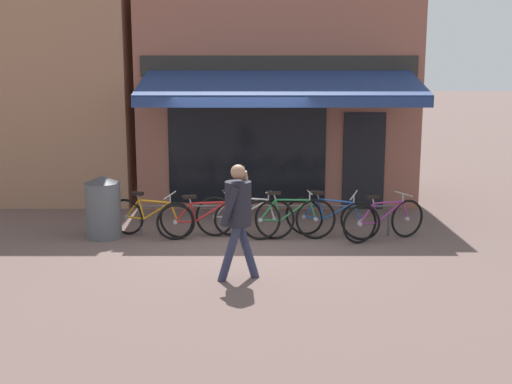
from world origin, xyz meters
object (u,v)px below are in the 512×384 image
object	(u,v)px
bicycle_silver	(247,216)
bicycle_green	(291,218)
bicycle_red	(207,219)
bicycle_blue	(334,217)
bicycle_purple	(387,220)
bicycle_orange	(154,217)
pedestrian_adult	(241,210)
litter_bin	(106,207)

from	to	relation	value
bicycle_silver	bicycle_green	bearing A→B (deg)	0.14
bicycle_red	bicycle_silver	size ratio (longest dim) A/B	0.92
bicycle_blue	bicycle_purple	world-z (taller)	bicycle_blue
bicycle_orange	pedestrian_adult	xyz separation A→B (m)	(1.65, -2.40, 0.66)
bicycle_red	bicycle_blue	size ratio (longest dim) A/B	1.00
bicycle_orange	litter_bin	distance (m)	0.87
bicycle_orange	bicycle_purple	world-z (taller)	bicycle_purple
bicycle_red	bicycle_purple	bearing A→B (deg)	-18.38
bicycle_orange	bicycle_red	world-z (taller)	bicycle_orange
bicycle_silver	bicycle_purple	world-z (taller)	bicycle_silver
bicycle_blue	pedestrian_adult	distance (m)	2.89
bicycle_silver	bicycle_blue	xyz separation A→B (m)	(1.57, -0.07, -0.00)
bicycle_orange	bicycle_red	size ratio (longest dim) A/B	0.98
bicycle_silver	bicycle_orange	bearing A→B (deg)	-169.92
bicycle_silver	litter_bin	world-z (taller)	litter_bin
bicycle_orange	bicycle_green	bearing A→B (deg)	11.84
bicycle_green	bicycle_purple	world-z (taller)	bicycle_green
bicycle_orange	pedestrian_adult	bearing A→B (deg)	-39.62
bicycle_green	bicycle_orange	bearing A→B (deg)	172.22
bicycle_orange	bicycle_blue	xyz separation A→B (m)	(3.26, -0.09, 0.01)
bicycle_blue	bicycle_purple	bearing A→B (deg)	11.60
bicycle_red	bicycle_purple	xyz separation A→B (m)	(3.21, -0.14, 0.01)
litter_bin	bicycle_green	bearing A→B (deg)	-2.02
bicycle_silver	bicycle_red	bearing A→B (deg)	-162.57
bicycle_blue	bicycle_silver	bearing A→B (deg)	-160.96
bicycle_blue	bicycle_purple	distance (m)	0.92
bicycle_red	bicycle_blue	world-z (taller)	bicycle_blue
bicycle_orange	bicycle_red	xyz separation A→B (m)	(0.96, -0.11, -0.01)
pedestrian_adult	litter_bin	world-z (taller)	pedestrian_adult
bicycle_red	bicycle_green	bearing A→B (deg)	-18.40
bicycle_blue	litter_bin	distance (m)	4.11
bicycle_purple	bicycle_green	bearing A→B (deg)	153.13
bicycle_orange	bicycle_green	xyz separation A→B (m)	(2.47, -0.17, 0.02)
bicycle_green	litter_bin	xyz separation A→B (m)	(-3.32, 0.12, 0.18)
bicycle_purple	pedestrian_adult	distance (m)	3.38
bicycle_red	bicycle_green	xyz separation A→B (m)	(1.51, -0.07, 0.03)
bicycle_green	bicycle_purple	xyz separation A→B (m)	(1.70, -0.07, -0.01)
litter_bin	bicycle_red	bearing A→B (deg)	-1.61
bicycle_orange	bicycle_blue	distance (m)	3.26
bicycle_blue	pedestrian_adult	xyz separation A→B (m)	(-1.61, -2.31, 0.65)
bicycle_purple	litter_bin	distance (m)	5.02
bicycle_silver	pedestrian_adult	bearing A→B (deg)	-80.03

